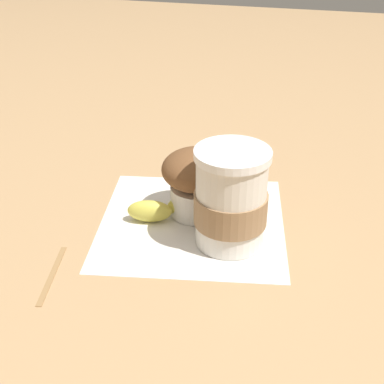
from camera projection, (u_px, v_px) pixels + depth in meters
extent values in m
plane|color=tan|center=(192.00, 222.00, 0.73)|extent=(3.00, 3.00, 0.00)
cube|color=white|center=(192.00, 222.00, 0.73)|extent=(0.29, 0.29, 0.00)
cylinder|color=silver|center=(231.00, 201.00, 0.66)|extent=(0.09, 0.09, 0.12)
cylinder|color=white|center=(233.00, 154.00, 0.63)|extent=(0.09, 0.09, 0.01)
cylinder|color=#997551|center=(231.00, 208.00, 0.66)|extent=(0.09, 0.09, 0.04)
cylinder|color=white|center=(197.00, 200.00, 0.74)|extent=(0.07, 0.07, 0.04)
ellipsoid|color=brown|center=(197.00, 169.00, 0.71)|extent=(0.09, 0.09, 0.05)
ellipsoid|color=#D6CC4C|center=(150.00, 211.00, 0.72)|extent=(0.06, 0.04, 0.03)
ellipsoid|color=#D6CC4C|center=(192.00, 203.00, 0.74)|extent=(0.08, 0.07, 0.03)
ellipsoid|color=brown|center=(223.00, 189.00, 0.77)|extent=(0.05, 0.06, 0.03)
cube|color=#9E7547|center=(52.00, 274.00, 0.63)|extent=(0.03, 0.11, 0.00)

